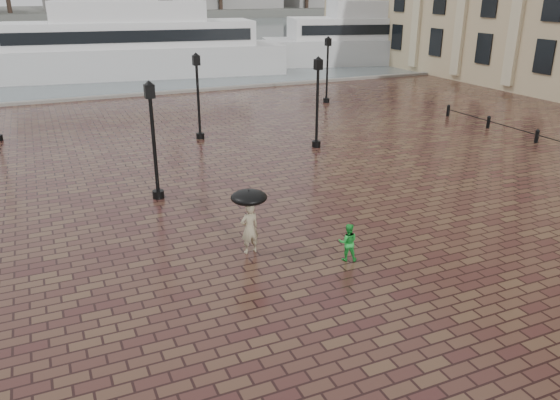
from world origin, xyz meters
name	(u,v)px	position (x,y,z in m)	size (l,w,h in m)	color
ground	(454,286)	(0.00, 0.00, 0.00)	(300.00, 300.00, 0.00)	#361A18
harbour_water	(91,35)	(0.00, 92.00, 0.00)	(240.00, 240.00, 0.00)	#465155
quay_edge	(175,93)	(0.00, 32.00, 0.00)	(80.00, 0.60, 0.30)	slate
far_shore	(63,13)	(0.00, 160.00, 1.00)	(300.00, 60.00, 2.00)	#4C4C47
street_lamps	(208,96)	(-1.60, 17.60, 2.33)	(21.44, 14.44, 4.40)	black
adult_pedestrian	(250,228)	(-4.41, 4.17, 0.81)	(0.59, 0.39, 1.62)	tan
child_pedestrian	(348,242)	(-1.92, 2.52, 0.59)	(0.57, 0.45, 1.18)	green
ferry_near	(132,46)	(-1.24, 42.20, 2.69)	(27.97, 10.15, 8.97)	silver
ferry_far	(389,37)	(25.72, 40.95, 2.63)	(27.42, 12.85, 8.75)	silver
umbrella	(249,197)	(-4.41, 4.17, 1.83)	(1.10, 1.10, 1.12)	black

